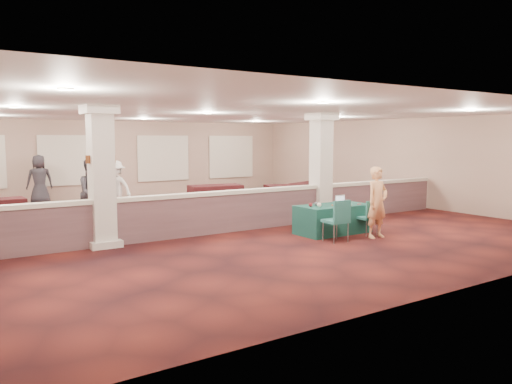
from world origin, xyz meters
TOP-DOWN VIEW (x-y plane):
  - ground at (0.00, 0.00)m, footprint 16.00×16.00m
  - wall_back at (0.00, 8.00)m, footprint 16.00×0.04m
  - wall_front at (0.00, -8.00)m, footprint 16.00×0.04m
  - wall_right at (8.00, 0.00)m, footprint 0.04×16.00m
  - ceiling at (0.00, 0.00)m, footprint 16.00×16.00m
  - partition_wall at (0.00, -1.50)m, footprint 15.60×0.28m
  - column_left at (-3.50, -1.50)m, footprint 0.72×0.72m
  - column_right at (3.00, -1.50)m, footprint 0.72×0.72m
  - sconce_left at (-3.78, -1.50)m, footprint 0.12×0.12m
  - sconce_right at (-3.22, -1.50)m, footprint 0.12×0.12m
  - near_table at (1.98, -3.17)m, footprint 1.94×0.97m
  - conf_chair_main at (2.57, -3.89)m, footprint 0.47×0.47m
  - conf_chair_side at (1.30, -4.11)m, footprint 0.54×0.54m
  - woman at (2.50, -4.21)m, footprint 0.65×0.44m
  - far_table_front_left at (-3.25, 0.30)m, footprint 1.84×1.25m
  - far_table_front_center at (2.00, 0.30)m, footprint 1.83×1.16m
  - far_table_front_right at (5.05, 3.00)m, footprint 1.75×1.24m
  - far_table_back_center at (2.00, 3.20)m, footprint 2.03×1.26m
  - far_table_back_right at (6.31, 3.20)m, footprint 1.80×1.33m
  - attendee_a at (-2.96, 1.25)m, footprint 1.00×0.68m
  - attendee_b at (-1.81, 2.88)m, footprint 1.13×1.20m
  - attendee_c at (5.66, 1.85)m, footprint 1.00×1.07m
  - attendee_d at (-3.33, 7.00)m, footprint 0.95×0.55m
  - laptop_base at (2.29, -3.22)m, footprint 0.34×0.24m
  - laptop_screen at (2.29, -3.10)m, footprint 0.34×0.01m
  - screen_glow at (2.29, -3.11)m, footprint 0.31×0.00m
  - knitting at (2.04, -3.42)m, footprint 0.41×0.31m
  - yarn_cream at (1.42, -3.27)m, footprint 0.11×0.11m
  - yarn_red at (1.27, -3.12)m, footprint 0.10×0.10m
  - yarn_grey at (1.53, -3.05)m, footprint 0.11×0.11m
  - scissors at (2.65, -3.45)m, footprint 0.12×0.03m

SIDE VIEW (x-z plane):
  - ground at x=0.00m, z-range 0.00..0.00m
  - far_table_front_right at x=5.05m, z-range 0.00..0.64m
  - far_table_back_right at x=6.31m, z-range 0.00..0.66m
  - far_table_front_left at x=-3.25m, z-range 0.00..0.68m
  - far_table_front_center at x=2.00m, z-range 0.00..0.69m
  - near_table at x=1.98m, z-range 0.00..0.74m
  - far_table_back_center at x=2.00m, z-range 0.00..0.77m
  - conf_chair_main at x=2.57m, z-range 0.08..0.98m
  - partition_wall at x=0.00m, z-range 0.02..1.12m
  - conf_chair_side at x=1.30m, z-range 0.09..1.11m
  - scissors at x=2.65m, z-range 0.74..0.76m
  - laptop_base at x=2.29m, z-range 0.74..0.76m
  - knitting at x=2.04m, z-range 0.74..0.77m
  - yarn_red at x=1.27m, z-range 0.74..0.85m
  - yarn_grey at x=1.53m, z-range 0.74..0.85m
  - yarn_cream at x=1.42m, z-range 0.74..0.86m
  - attendee_c at x=5.66m, z-range 0.00..1.70m
  - screen_glow at x=2.29m, z-range 0.76..0.96m
  - laptop_screen at x=2.29m, z-range 0.76..0.99m
  - attendee_b at x=-1.81m, z-range 0.00..1.77m
  - woman at x=2.50m, z-range 0.00..1.77m
  - attendee_d at x=-3.33m, z-range 0.00..1.87m
  - attendee_a at x=-2.96m, z-range 0.00..1.90m
  - wall_back at x=0.00m, z-range 0.00..3.20m
  - wall_front at x=0.00m, z-range 0.00..3.20m
  - wall_right at x=8.00m, z-range 0.00..3.20m
  - column_left at x=-3.50m, z-range 0.04..3.24m
  - column_right at x=3.00m, z-range 0.04..3.24m
  - sconce_left at x=-3.78m, z-range 1.91..2.09m
  - sconce_right at x=-3.22m, z-range 1.91..2.09m
  - ceiling at x=0.00m, z-range 3.19..3.21m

